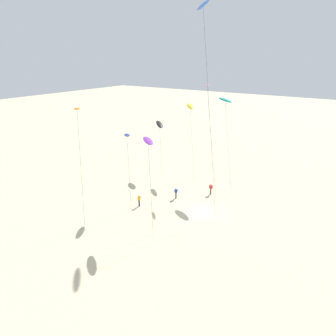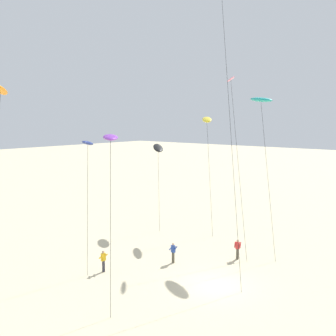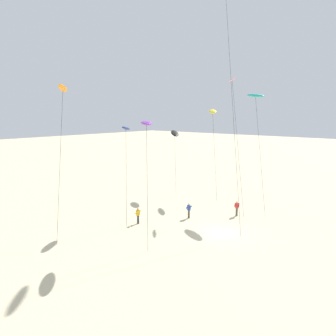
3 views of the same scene
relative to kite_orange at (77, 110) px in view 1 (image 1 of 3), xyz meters
name	(u,v)px [view 1 (image 1 of 3)]	position (x,y,z in m)	size (l,w,h in m)	color
ground_plane	(202,212)	(8.10, -12.97, -13.48)	(260.00, 260.00, 0.00)	beige
kite_orange	(77,110)	(0.00, 0.00, 0.00)	(4.75, 4.70, 14.01)	orange
kite_yellow	(190,107)	(20.53, -3.77, -2.01)	(4.33, 4.17, 12.02)	yellow
kite_blue	(203,8)	(14.90, -8.49, 11.75)	(7.79, 7.89, 26.21)	blue
kite_purple	(148,141)	(2.53, -8.53, -3.09)	(3.53, 3.60, 10.65)	purple
kite_navy	(127,136)	(5.18, -3.02, -3.81)	(2.85, 2.64, 10.09)	navy
kite_pink	(207,88)	(18.41, -7.85, 1.37)	(5.69, 5.57, 15.61)	pink
kite_teal	(225,100)	(18.73, -10.78, -0.23)	(4.87, 5.14, 13.66)	teal
kite_black	(159,124)	(17.55, 0.48, -5.01)	(3.26, 3.24, 9.02)	black
kite_flyer_nearest	(139,200)	(4.82, -4.97, -12.59)	(0.54, 0.52, 1.67)	#33333D
kite_flyer_middle	(211,189)	(13.67, -11.53, -12.59)	(0.67, 0.69, 1.67)	#4C4738
kite_flyer_furthest	(176,193)	(9.64, -7.92, -12.59)	(0.57, 0.60, 1.67)	#4C4738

